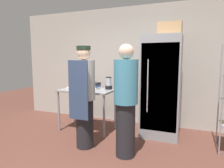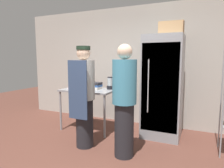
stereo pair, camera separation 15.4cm
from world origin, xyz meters
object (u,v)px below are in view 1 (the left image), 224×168
(donut_box, at_px, (75,87))
(cardboard_storage_box, at_px, (170,29))
(refrigerator, at_px, (161,87))
(binder_stack, at_px, (93,86))
(blender_pitcher, at_px, (109,84))
(person_customer, at_px, (126,101))
(person_baker, at_px, (84,96))

(donut_box, relative_size, cardboard_storage_box, 0.68)
(refrigerator, height_order, cardboard_storage_box, cardboard_storage_box)
(binder_stack, relative_size, cardboard_storage_box, 0.62)
(blender_pitcher, distance_m, cardboard_storage_box, 1.64)
(binder_stack, distance_m, cardboard_storage_box, 1.93)
(cardboard_storage_box, bearing_deg, person_customer, -114.66)
(person_customer, bearing_deg, donut_box, 150.74)
(person_baker, bearing_deg, cardboard_storage_box, 39.85)
(donut_box, distance_m, binder_stack, 0.39)
(refrigerator, relative_size, person_baker, 1.13)
(person_baker, relative_size, person_customer, 0.99)
(blender_pitcher, xyz_separation_m, person_customer, (0.72, -1.04, -0.11))
(person_baker, bearing_deg, blender_pitcher, 88.10)
(person_baker, bearing_deg, refrigerator, 41.99)
(donut_box, relative_size, blender_pitcher, 1.12)
(blender_pitcher, relative_size, binder_stack, 0.97)
(person_customer, bearing_deg, blender_pitcher, 124.66)
(refrigerator, xyz_separation_m, donut_box, (-1.78, -0.29, -0.06))
(binder_stack, bearing_deg, person_customer, -42.11)
(donut_box, bearing_deg, person_customer, -29.26)
(refrigerator, distance_m, person_customer, 1.14)
(person_customer, bearing_deg, refrigerator, 70.38)
(person_baker, bearing_deg, binder_stack, 107.71)
(refrigerator, height_order, person_customer, refrigerator)
(refrigerator, bearing_deg, cardboard_storage_box, 12.86)
(cardboard_storage_box, bearing_deg, binder_stack, -174.15)
(binder_stack, bearing_deg, cardboard_storage_box, 5.85)
(cardboard_storage_box, xyz_separation_m, person_baker, (-1.26, -1.05, -1.19))
(blender_pitcher, relative_size, person_baker, 0.15)
(refrigerator, bearing_deg, blender_pitcher, -178.62)
(cardboard_storage_box, relative_size, person_baker, 0.25)
(binder_stack, bearing_deg, refrigerator, 5.24)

